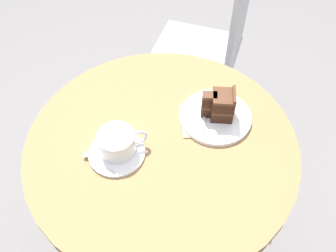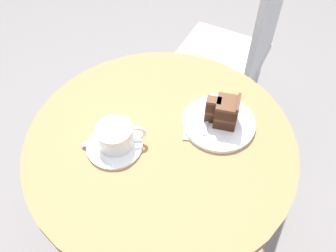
% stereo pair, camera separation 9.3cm
% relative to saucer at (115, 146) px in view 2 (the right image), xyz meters
% --- Properties ---
extents(ground_plane, '(4.40, 4.40, 0.01)m').
position_rel_saucer_xyz_m(ground_plane, '(0.12, 0.01, -0.77)').
color(ground_plane, slate).
rests_on(ground_plane, ground).
extents(cafe_table, '(0.73, 0.73, 0.76)m').
position_rel_saucer_xyz_m(cafe_table, '(0.12, 0.01, -0.13)').
color(cafe_table, olive).
rests_on(cafe_table, ground).
extents(saucer, '(0.15, 0.15, 0.01)m').
position_rel_saucer_xyz_m(saucer, '(0.00, 0.00, 0.00)').
color(saucer, white).
rests_on(saucer, cafe_table).
extents(coffee_cup, '(0.13, 0.10, 0.06)m').
position_rel_saucer_xyz_m(coffee_cup, '(0.01, 0.00, 0.04)').
color(coffee_cup, white).
rests_on(coffee_cup, saucer).
extents(teaspoon, '(0.08, 0.09, 0.00)m').
position_rel_saucer_xyz_m(teaspoon, '(-0.06, -0.01, 0.01)').
color(teaspoon, silver).
rests_on(teaspoon, saucer).
extents(cake_plate, '(0.20, 0.20, 0.01)m').
position_rel_saucer_xyz_m(cake_plate, '(0.29, 0.04, 0.00)').
color(cake_plate, white).
rests_on(cake_plate, cafe_table).
extents(cake_slice, '(0.10, 0.08, 0.09)m').
position_rel_saucer_xyz_m(cake_slice, '(0.30, 0.04, 0.05)').
color(cake_slice, '#381E14').
rests_on(cake_slice, cake_plate).
extents(fork, '(0.07, 0.15, 0.00)m').
position_rel_saucer_xyz_m(fork, '(0.27, 0.09, 0.01)').
color(fork, silver).
rests_on(fork, cake_plate).
extents(napkin, '(0.16, 0.16, 0.00)m').
position_rel_saucer_xyz_m(napkin, '(0.26, 0.04, -0.00)').
color(napkin, tan).
rests_on(napkin, cafe_table).
extents(cafe_chair, '(0.53, 0.53, 0.96)m').
position_rel_saucer_xyz_m(cafe_chair, '(0.55, 0.62, -0.20)').
color(cafe_chair, '#BCBCC1').
rests_on(cafe_chair, ground).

